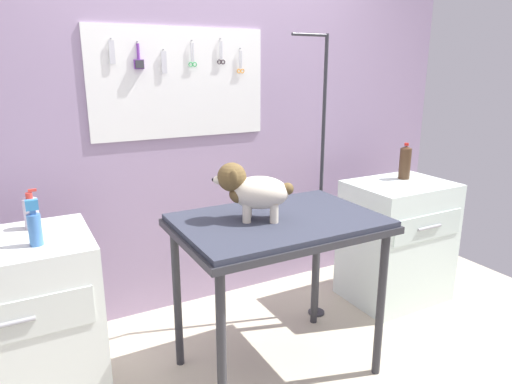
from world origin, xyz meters
TOP-DOWN VIEW (x-y plane):
  - rear_wall_panel at (-0.00, 1.28)m, footprint 4.00×0.11m
  - grooming_table at (-0.03, 0.31)m, footprint 1.04×0.71m
  - grooming_arm at (0.51, 0.68)m, footprint 0.30×0.11m
  - dog at (-0.16, 0.34)m, footprint 0.38×0.30m
  - counter_left at (-1.30, 0.61)m, footprint 0.80×0.58m
  - cabinet_right at (1.15, 0.62)m, footprint 0.68×0.54m
  - shampoo_bottle at (-1.13, 0.51)m, footprint 0.06×0.06m
  - detangler_spray at (-1.13, 0.75)m, footprint 0.07×0.07m
  - soda_bottle at (1.25, 0.70)m, footprint 0.08×0.08m

SIDE VIEW (x-z plane):
  - cabinet_right at x=1.15m, z-range 0.00..0.86m
  - counter_left at x=-1.30m, z-range 0.00..0.88m
  - grooming_table at x=-0.03m, z-range 0.36..1.24m
  - grooming_arm at x=0.51m, z-range -0.06..1.75m
  - detangler_spray at x=-1.13m, z-range 0.86..1.05m
  - shampoo_bottle at x=-1.13m, z-range 0.86..1.07m
  - soda_bottle at x=1.25m, z-range 0.85..1.10m
  - dog at x=-0.16m, z-range 0.89..1.19m
  - rear_wall_panel at x=0.00m, z-range 0.01..2.31m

